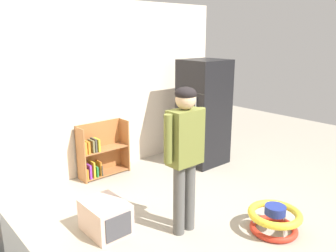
# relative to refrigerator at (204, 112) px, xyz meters

# --- Properties ---
(ground_plane) EXTENTS (12.00, 12.00, 0.00)m
(ground_plane) POSITION_rel_refrigerator_xyz_m (-1.74, -1.49, -0.89)
(ground_plane) COLOR #A69D8D
(ground_plane) RESTS_ON ground
(back_wall) EXTENTS (5.20, 0.06, 2.70)m
(back_wall) POSITION_rel_refrigerator_xyz_m (-1.74, 0.84, 0.46)
(back_wall) COLOR #EFDEC5
(back_wall) RESTS_ON ground
(refrigerator) EXTENTS (0.73, 0.68, 1.78)m
(refrigerator) POSITION_rel_refrigerator_xyz_m (0.00, 0.00, 0.00)
(refrigerator) COLOR black
(refrigerator) RESTS_ON ground
(bookshelf) EXTENTS (0.80, 0.28, 0.85)m
(bookshelf) POSITION_rel_refrigerator_xyz_m (-1.67, 0.65, -0.52)
(bookshelf) COLOR #A2683A
(bookshelf) RESTS_ON ground
(standing_person) EXTENTS (0.57, 0.23, 1.66)m
(standing_person) POSITION_rel_refrigerator_xyz_m (-1.75, -1.38, 0.12)
(standing_person) COLOR #535250
(standing_person) RESTS_ON ground
(baby_walker) EXTENTS (0.60, 0.60, 0.32)m
(baby_walker) POSITION_rel_refrigerator_xyz_m (-0.99, -2.07, -0.73)
(baby_walker) COLOR red
(baby_walker) RESTS_ON ground
(pet_carrier) EXTENTS (0.42, 0.55, 0.36)m
(pet_carrier) POSITION_rel_refrigerator_xyz_m (-2.44, -0.81, -0.71)
(pet_carrier) COLOR beige
(pet_carrier) RESTS_ON ground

